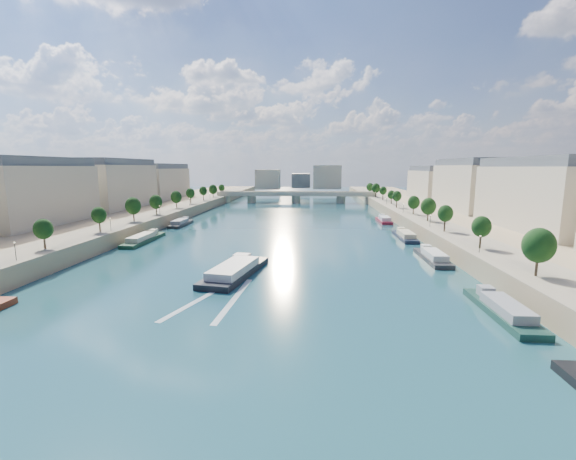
# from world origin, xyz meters

# --- Properties ---
(ground) EXTENTS (700.00, 700.00, 0.00)m
(ground) POSITION_xyz_m (0.00, 100.00, 0.00)
(ground) COLOR #0D2939
(ground) RESTS_ON ground
(quay_left) EXTENTS (44.00, 520.00, 5.00)m
(quay_left) POSITION_xyz_m (-72.00, 100.00, 2.50)
(quay_left) COLOR #9E8460
(quay_left) RESTS_ON ground
(quay_right) EXTENTS (44.00, 520.00, 5.00)m
(quay_right) POSITION_xyz_m (72.00, 100.00, 2.50)
(quay_right) COLOR #9E8460
(quay_right) RESTS_ON ground
(pave_left) EXTENTS (14.00, 520.00, 0.10)m
(pave_left) POSITION_xyz_m (-57.00, 100.00, 5.05)
(pave_left) COLOR gray
(pave_left) RESTS_ON quay_left
(pave_right) EXTENTS (14.00, 520.00, 0.10)m
(pave_right) POSITION_xyz_m (57.00, 100.00, 5.05)
(pave_right) COLOR gray
(pave_right) RESTS_ON quay_right
(trees_left) EXTENTS (4.80, 268.80, 8.26)m
(trees_left) POSITION_xyz_m (-55.00, 102.00, 10.48)
(trees_left) COLOR #382B1E
(trees_left) RESTS_ON ground
(trees_right) EXTENTS (4.80, 268.80, 8.26)m
(trees_right) POSITION_xyz_m (55.00, 110.00, 10.48)
(trees_right) COLOR #382B1E
(trees_right) RESTS_ON ground
(lamps_left) EXTENTS (0.36, 200.36, 4.28)m
(lamps_left) POSITION_xyz_m (-52.50, 90.00, 7.78)
(lamps_left) COLOR black
(lamps_left) RESTS_ON ground
(lamps_right) EXTENTS (0.36, 200.36, 4.28)m
(lamps_right) POSITION_xyz_m (52.50, 105.00, 7.78)
(lamps_right) COLOR black
(lamps_right) RESTS_ON ground
(buildings_left) EXTENTS (16.00, 226.00, 23.20)m
(buildings_left) POSITION_xyz_m (-85.00, 112.00, 16.45)
(buildings_left) COLOR #C1AF95
(buildings_left) RESTS_ON ground
(buildings_right) EXTENTS (16.00, 226.00, 23.20)m
(buildings_right) POSITION_xyz_m (85.00, 112.00, 16.45)
(buildings_right) COLOR #C1AF95
(buildings_right) RESTS_ON ground
(skyline) EXTENTS (79.00, 42.00, 22.00)m
(skyline) POSITION_xyz_m (3.19, 319.52, 14.66)
(skyline) COLOR #C1AF95
(skyline) RESTS_ON ground
(bridge) EXTENTS (112.00, 12.00, 8.15)m
(bridge) POSITION_xyz_m (0.00, 226.78, 5.08)
(bridge) COLOR #C1B79E
(bridge) RESTS_ON ground
(tour_barge) EXTENTS (12.75, 28.38, 3.76)m
(tour_barge) POSITION_xyz_m (-5.78, 39.32, 1.03)
(tour_barge) COLOR black
(tour_barge) RESTS_ON ground
(wake) EXTENTS (12.33, 26.02, 0.04)m
(wake) POSITION_xyz_m (-5.78, 22.71, 0.02)
(wake) COLOR silver
(wake) RESTS_ON ground
(moored_barges_left) EXTENTS (5.00, 160.70, 3.60)m
(moored_barges_left) POSITION_xyz_m (-45.50, 43.36, 0.84)
(moored_barges_left) COLOR #1B273D
(moored_barges_left) RESTS_ON ground
(moored_barges_right) EXTENTS (5.00, 167.10, 3.60)m
(moored_barges_right) POSITION_xyz_m (45.50, 53.17, 0.84)
(moored_barges_right) COLOR black
(moored_barges_right) RESTS_ON ground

